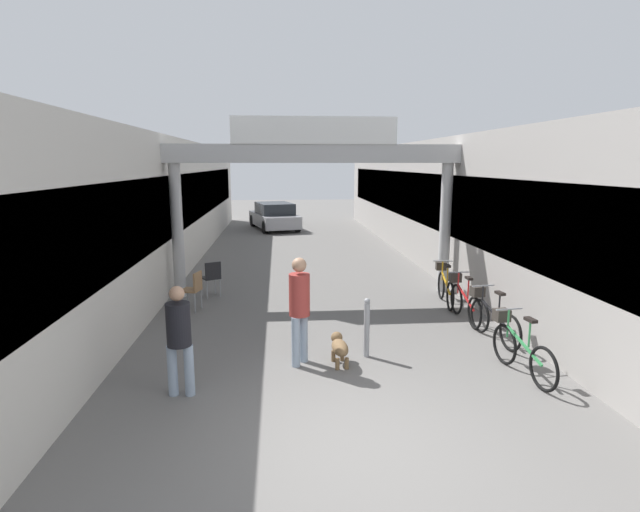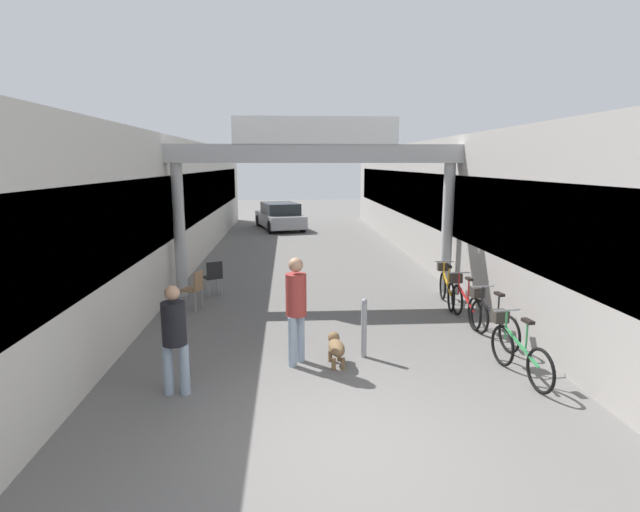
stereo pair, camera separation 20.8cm
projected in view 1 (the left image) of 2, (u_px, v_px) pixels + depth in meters
The scene contains 15 objects.
ground_plane at pixel (357, 445), 5.90m from camera, with size 80.00×80.00×0.00m, color #605E5B.
storefront_left at pixel (146, 204), 15.89m from camera, with size 3.00×26.00×3.97m.
storefront_right at pixel (457, 202), 16.73m from camera, with size 3.00×26.00×3.97m.
arcade_sign_gateway at pixel (314, 169), 12.14m from camera, with size 7.40×0.47×4.37m.
pedestrian_with_dog at pixel (299, 304), 8.10m from camera, with size 0.47×0.47×1.80m.
pedestrian_companion at pixel (179, 334), 7.00m from camera, with size 0.39×0.37×1.61m.
dog_on_leash at pixel (339, 347), 8.23m from camera, with size 0.30×0.67×0.48m.
bicycle_green_nearest at pixel (519, 347), 7.83m from camera, with size 0.46×1.68×0.98m.
bicycle_black_second at pixel (491, 317), 9.37m from camera, with size 0.46×1.68×0.98m.
bicycle_red_third at pixel (463, 300), 10.55m from camera, with size 0.46×1.69×0.98m.
bicycle_orange_farthest at pixel (445, 285), 11.78m from camera, with size 0.46×1.68×0.98m.
bollard_post_metal at pixel (367, 327), 8.50m from camera, with size 0.10×0.10×1.04m.
cafe_chair_wood_nearer at pixel (194, 287), 11.18m from camera, with size 0.49×0.49×0.89m.
cafe_chair_black_farther at pixel (212, 276), 12.34m from camera, with size 0.54×0.54×0.89m.
parked_car_silver at pixel (274, 216), 24.99m from camera, with size 2.68×4.31×1.33m.
Camera 1 is at (-0.88, -5.33, 3.28)m, focal length 28.00 mm.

